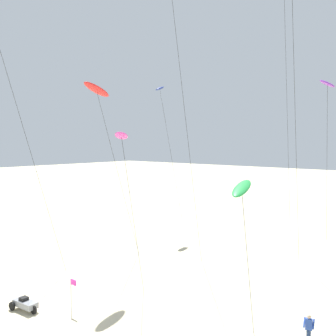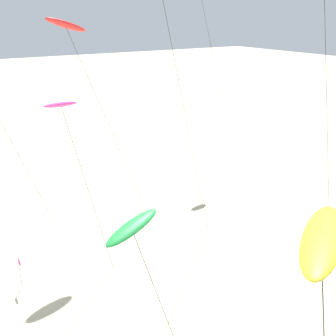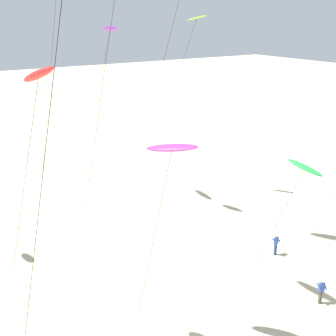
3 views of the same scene
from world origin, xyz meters
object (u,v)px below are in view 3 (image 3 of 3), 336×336
object	(u,v)px
kite_lime	(194,26)
kite_flyer_nearest	(276,244)
kite_purple	(109,30)
kite_magenta	(172,149)
kite_green	(304,168)
kite_red	(38,76)
kite_flyer_middle	(321,291)

from	to	relation	value
kite_lime	kite_flyer_nearest	xyz separation A→B (m)	(-2.08, -13.63, -14.94)
kite_purple	kite_flyer_nearest	xyz separation A→B (m)	(4.76, -16.78, -14.68)
kite_magenta	kite_lime	world-z (taller)	kite_lime
kite_purple	kite_green	bearing A→B (deg)	-82.33
kite_red	kite_flyer_middle	xyz separation A→B (m)	(14.46, -5.34, -13.44)
kite_lime	kite_red	bearing A→B (deg)	-143.04
kite_red	kite_magenta	distance (m)	6.90
kite_purple	kite_flyer_middle	xyz separation A→B (m)	(2.87, -22.36, -14.68)
kite_purple	kite_lime	bearing A→B (deg)	-24.78
kite_flyer_nearest	kite_green	bearing A→B (deg)	-120.90
kite_red	kite_flyer_nearest	bearing A→B (deg)	0.81
kite_green	kite_lime	xyz separation A→B (m)	(4.12, 17.04, 7.58)
kite_red	kite_flyer_nearest	xyz separation A→B (m)	(16.35, 0.23, -13.44)
kite_flyer_nearest	kite_magenta	bearing A→B (deg)	-166.37
kite_purple	kite_lime	size ratio (longest dim) A/B	0.96
kite_purple	kite_magenta	world-z (taller)	kite_purple
kite_flyer_middle	kite_purple	bearing A→B (deg)	97.33
kite_red	kite_magenta	size ratio (longest dim) A/B	1.35
kite_lime	kite_flyer_middle	bearing A→B (deg)	-101.66
kite_green	kite_lime	world-z (taller)	kite_lime
kite_green	kite_flyer_nearest	distance (m)	8.37
kite_purple	kite_magenta	distance (m)	20.98
kite_lime	kite_flyer_middle	xyz separation A→B (m)	(-3.96, -19.20, -14.94)
kite_red	kite_purple	distance (m)	20.62
kite_red	kite_flyer_nearest	size ratio (longest dim) A/B	9.01
kite_red	kite_flyer_nearest	distance (m)	21.16
kite_green	kite_flyer_nearest	xyz separation A→B (m)	(2.04, 3.41, -7.36)
kite_flyer_middle	kite_lime	bearing A→B (deg)	78.34
kite_red	kite_flyer_middle	distance (m)	20.45
kite_magenta	kite_lime	bearing A→B (deg)	51.29
kite_green	kite_lime	size ratio (longest dim) A/B	0.52
kite_purple	kite_flyer_middle	bearing A→B (deg)	-82.67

